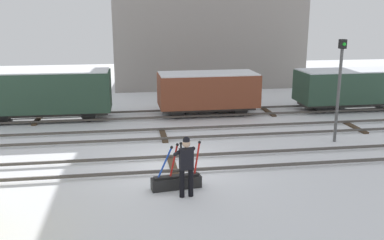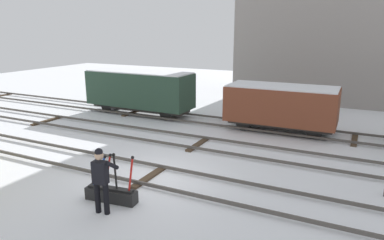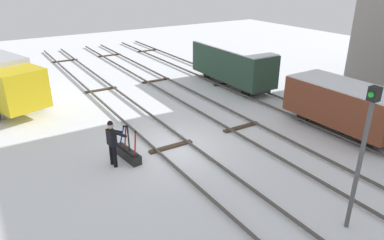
{
  "view_description": "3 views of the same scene",
  "coord_description": "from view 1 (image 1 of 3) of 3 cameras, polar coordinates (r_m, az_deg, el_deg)",
  "views": [
    {
      "loc": [
        -1.43,
        -13.87,
        5.24
      ],
      "look_at": [
        0.7,
        0.2,
        1.59
      ],
      "focal_mm": 40.07,
      "sensor_mm": 36.0,
      "label": 1
    },
    {
      "loc": [
        5.97,
        -8.97,
        4.73
      ],
      "look_at": [
        0.26,
        2.59,
        1.38
      ],
      "focal_mm": 32.88,
      "sensor_mm": 36.0,
      "label": 2
    },
    {
      "loc": [
        11.37,
        -6.08,
        6.71
      ],
      "look_at": [
        0.82,
        0.51,
        1.41
      ],
      "focal_mm": 32.93,
      "sensor_mm": 36.0,
      "label": 3
    }
  ],
  "objects": [
    {
      "name": "track_siding_near",
      "position": [
        18.36,
        -3.82,
        -1.87
      ],
      "size": [
        44.0,
        1.94,
        0.18
      ],
      "color": "#4C4742",
      "rests_on": "ground_plane"
    },
    {
      "name": "freight_car_mid_siding",
      "position": [
        24.64,
        20.66,
        4.19
      ],
      "size": [
        6.06,
        2.24,
        2.18
      ],
      "rotation": [
        0.0,
        0.0,
        0.02
      ],
      "color": "#2D2B28",
      "rests_on": "ground_plane"
    },
    {
      "name": "freight_car_far_end",
      "position": [
        21.91,
        2.11,
        3.94
      ],
      "size": [
        5.04,
        2.25,
        2.18
      ],
      "rotation": [
        0.0,
        0.0,
        0.01
      ],
      "color": "#2D2B28",
      "rests_on": "ground_plane"
    },
    {
      "name": "apartment_building",
      "position": [
        31.78,
        1.74,
        15.54
      ],
      "size": [
        13.3,
        6.69,
        11.75
      ],
      "color": "gray",
      "rests_on": "ground_plane"
    },
    {
      "name": "ground_plane",
      "position": [
        14.89,
        -2.58,
        -6.23
      ],
      "size": [
        60.0,
        60.0,
        0.0
      ],
      "primitive_type": "plane",
      "color": "white"
    },
    {
      "name": "signal_post",
      "position": [
        18.03,
        19.04,
        4.93
      ],
      "size": [
        0.24,
        0.32,
        4.15
      ],
      "color": "#4C4C4C",
      "rests_on": "ground_plane"
    },
    {
      "name": "freight_car_back_track",
      "position": [
        21.87,
        -18.92,
        3.51
      ],
      "size": [
        6.22,
        2.0,
        2.45
      ],
      "rotation": [
        0.0,
        0.0,
        -0.01
      ],
      "color": "#2D2B28",
      "rests_on": "ground_plane"
    },
    {
      "name": "track_siding_far",
      "position": [
        21.82,
        -4.62,
        0.75
      ],
      "size": [
        44.0,
        1.94,
        0.18
      ],
      "color": "#4C4742",
      "rests_on": "ground_plane"
    },
    {
      "name": "rail_worker",
      "position": [
        12.25,
        -0.79,
        -5.7
      ],
      "size": [
        0.6,
        0.68,
        1.81
      ],
      "rotation": [
        0.0,
        0.0,
        0.13
      ],
      "color": "black",
      "rests_on": "ground_plane"
    },
    {
      "name": "switch_lever_frame",
      "position": [
        13.08,
        -2.07,
        -8.05
      ],
      "size": [
        1.55,
        0.55,
        1.45
      ],
      "rotation": [
        0.0,
        0.0,
        0.13
      ],
      "color": "black",
      "rests_on": "ground_plane"
    },
    {
      "name": "track_main_line",
      "position": [
        14.85,
        -2.58,
        -5.83
      ],
      "size": [
        44.0,
        1.94,
        0.18
      ],
      "color": "#4C4742",
      "rests_on": "ground_plane"
    }
  ]
}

